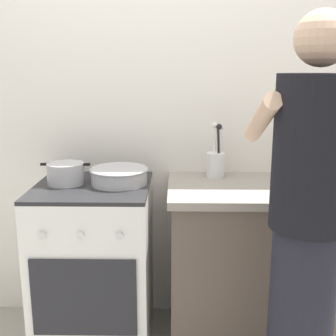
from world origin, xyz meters
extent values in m
cube|color=silver|center=(0.20, 0.50, 1.25)|extent=(3.20, 0.10, 2.50)
cube|color=brown|center=(0.55, 0.15, 0.43)|extent=(0.96, 0.56, 0.86)
cube|color=gray|center=(0.55, 0.15, 0.88)|extent=(1.00, 0.60, 0.04)
cube|color=white|center=(-0.35, 0.15, 0.44)|extent=(0.60, 0.60, 0.88)
cube|color=#232326|center=(-0.35, 0.15, 0.89)|extent=(0.60, 0.60, 0.02)
cube|color=black|center=(-0.35, -0.16, 0.42)|extent=(0.51, 0.01, 0.40)
cylinder|color=silver|center=(-0.53, -0.16, 0.74)|extent=(0.04, 0.01, 0.04)
cylinder|color=silver|center=(-0.35, -0.16, 0.74)|extent=(0.04, 0.01, 0.04)
cylinder|color=silver|center=(-0.17, -0.16, 0.74)|extent=(0.04, 0.01, 0.04)
cylinder|color=#B2B2B7|center=(-0.49, 0.17, 0.96)|extent=(0.19, 0.19, 0.11)
cube|color=black|center=(-0.60, 0.17, 1.01)|extent=(0.04, 0.02, 0.01)
cube|color=black|center=(-0.38, 0.17, 1.01)|extent=(0.04, 0.02, 0.01)
cylinder|color=#B7B7BC|center=(-0.21, 0.18, 0.94)|extent=(0.30, 0.30, 0.08)
torus|color=#B7B7BC|center=(-0.21, 0.18, 0.98)|extent=(0.31, 0.31, 0.01)
cylinder|color=silver|center=(0.31, 0.33, 0.97)|extent=(0.10, 0.10, 0.14)
cylinder|color=white|center=(0.30, 0.33, 1.05)|extent=(0.04, 0.04, 0.27)
sphere|color=white|center=(0.30, 0.33, 1.19)|extent=(0.03, 0.03, 0.03)
cylinder|color=black|center=(0.33, 0.32, 1.05)|extent=(0.02, 0.03, 0.26)
sphere|color=black|center=(0.33, 0.32, 1.19)|extent=(0.03, 0.03, 0.03)
cylinder|color=silver|center=(0.34, 0.33, 1.05)|extent=(0.01, 0.06, 0.25)
sphere|color=silver|center=(0.34, 0.33, 1.18)|extent=(0.03, 0.03, 0.03)
cylinder|color=gold|center=(0.76, 0.12, 1.00)|extent=(0.06, 0.06, 0.20)
cylinder|color=gold|center=(0.76, 0.12, 1.11)|extent=(0.03, 0.03, 0.04)
cylinder|color=black|center=(0.76, 0.12, 1.14)|extent=(0.03, 0.03, 0.02)
cylinder|color=black|center=(0.60, -0.44, 0.45)|extent=(0.26, 0.26, 0.90)
cylinder|color=black|center=(0.60, -0.44, 1.19)|extent=(0.30, 0.30, 0.58)
sphere|color=#D3AA8C|center=(0.60, -0.44, 1.60)|extent=(0.20, 0.20, 0.20)
cylinder|color=#D3AA8C|center=(0.43, -0.30, 1.30)|extent=(0.07, 0.41, 0.24)
camera|label=1|loc=(0.09, -2.00, 1.50)|focal=45.71mm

